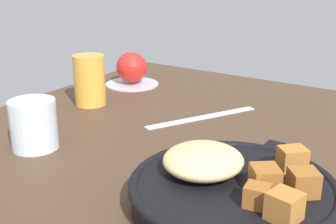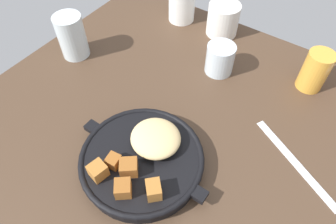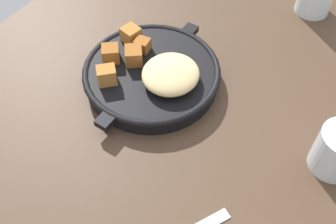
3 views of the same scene
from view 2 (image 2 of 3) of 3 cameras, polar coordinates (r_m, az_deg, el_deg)
ground_plane at (r=64.86cm, az=4.35°, el=-6.97°), size 101.26×88.56×2.40cm
cast_iron_skillet at (r=59.68cm, az=-4.74°, el=-8.60°), size 28.42×24.09×6.35cm
butter_knife at (r=66.54cm, az=22.67°, el=-8.67°), size 20.68×12.04×0.36cm
juice_glass_amber at (r=78.66cm, az=25.77°, el=6.95°), size 6.06×6.06×9.82cm
water_glass_tall at (r=83.06cm, az=-17.53°, el=13.34°), size 7.02×7.02×11.35cm
white_creamer_pitcher at (r=93.07cm, az=2.59°, el=19.34°), size 7.50×7.50×9.30cm
water_glass_short at (r=76.76cm, az=9.68°, el=9.76°), size 6.96×6.96×7.54cm
ceramic_mug_white at (r=88.93cm, az=10.24°, el=16.66°), size 8.66×8.66×8.71cm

